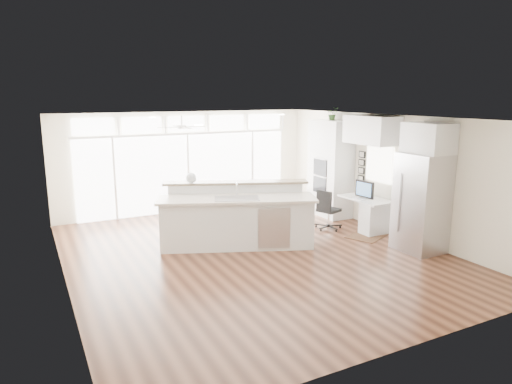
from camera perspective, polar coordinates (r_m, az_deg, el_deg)
floor at (r=9.26m, az=-0.28°, el=-7.77°), size 7.00×8.00×0.02m
ceiling at (r=8.72m, az=-0.30°, el=9.22°), size 7.00×8.00×0.02m
wall_back at (r=12.54m, az=-8.64°, el=3.75°), size 7.00×0.04×2.70m
wall_front at (r=5.74m, az=18.28°, el=-6.64°), size 7.00×0.04×2.70m
wall_left at (r=7.98m, az=-23.31°, el=-1.85°), size 0.04×8.00×2.70m
wall_right at (r=10.91m, az=16.33°, el=2.17°), size 0.04×8.00×2.70m
glass_wall at (r=12.53m, az=-8.51°, el=2.36°), size 5.80×0.06×2.08m
transom_row at (r=12.38m, az=-8.70°, el=8.44°), size 5.90×0.06×0.40m
desk_window at (r=11.07m, az=15.17°, el=3.42°), size 0.04×0.85×0.85m
ceiling_fan at (r=11.13m, az=-9.27°, el=8.55°), size 1.16×1.16×0.32m
recessed_lights at (r=8.90m, az=-0.89°, el=9.15°), size 3.40×3.00×0.02m
oven_cabinet at (r=12.07m, az=9.29°, el=2.93°), size 0.64×1.20×2.50m
desk_nook at (r=11.08m, az=13.58°, el=-2.67°), size 0.72×1.30×0.76m
upper_cabinets at (r=10.79m, az=14.26°, el=7.54°), size 0.64×1.30×0.64m
refrigerator at (r=9.78m, az=19.96°, el=-1.27°), size 0.76×0.90×2.00m
fridge_cabinet at (r=9.62m, az=20.77°, el=6.32°), size 0.64×0.90×0.60m
framed_photos at (r=11.55m, az=13.07°, el=3.12°), size 0.06×0.22×0.80m
kitchen_island at (r=9.54m, az=-2.39°, el=-3.06°), size 3.48×2.38×1.29m
rug at (r=10.68m, az=13.76°, el=-5.32°), size 1.12×0.99×0.01m
office_chair at (r=10.93m, az=9.09°, el=-2.18°), size 0.61×0.59×0.94m
fishbowl at (r=9.77m, az=-8.11°, el=1.78°), size 0.30×0.30×0.23m
monitor at (r=10.90m, az=13.41°, el=0.34°), size 0.16×0.54×0.44m
keyboard at (r=10.83m, az=12.67°, el=-0.85°), size 0.12×0.31×0.02m
potted_plant at (r=11.94m, az=9.51°, el=9.46°), size 0.33×0.35×0.25m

